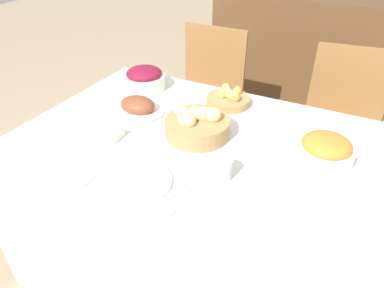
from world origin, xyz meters
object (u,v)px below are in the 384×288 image
Objects in this scene: beet_salad_bowl at (144,78)px; egg_basket at (228,99)px; chair_far_right at (341,125)px; bread_basket at (197,124)px; knife at (174,196)px; sideboard at (299,57)px; ham_platter at (138,106)px; chair_far_left at (206,94)px; carrot_bowl at (326,150)px; drinking_cup at (222,168)px; fork at (102,170)px; butter_dish at (107,133)px; dinner_plate at (136,181)px; spoon at (183,199)px.

egg_basket is at bearing 3.69° from beet_salad_bowl.
chair_far_right is 1.12m from beet_salad_bowl.
beet_salad_bowl is (-0.44, -0.03, 0.02)m from egg_basket.
bread_basket is at bearing -91.83° from egg_basket.
sideboard is at bearing 92.03° from knife.
chair_far_right is 1.15m from ham_platter.
chair_far_left is 1.15m from carrot_bowl.
knife is at bearing -50.09° from beet_salad_bowl.
chair_far_right reaches higher than drinking_cup.
beet_salad_bowl is at bearing 111.65° from fork.
sideboard reaches higher than chair_far_right.
chair_far_right is 3.47× the size of bread_basket.
egg_basket is at bearing 55.79° from butter_dish.
chair_far_left is 3.53× the size of ham_platter.
drinking_cup is 0.62× the size of butter_dish.
dinner_plate is 1.22× the size of fork.
sideboard is 1.80m from ham_platter.
sideboard is at bearing 84.38° from fork.
chair_far_right is 4.41× the size of carrot_bowl.
bread_basket is 0.36m from dinner_plate.
carrot_bowl reaches higher than ham_platter.
knife is at bearing -82.62° from egg_basket.
spoon is (0.56, -0.63, -0.05)m from beet_salad_bowl.
chair_far_right reaches higher than dinner_plate.
bread_basket is at bearing -91.55° from sideboard.
fork is (0.24, -0.63, -0.05)m from beet_salad_bowl.
spoon is at bearing -80.08° from egg_basket.
beet_salad_bowl is at bearing 104.61° from butter_dish.
sideboard is at bearing 77.88° from ham_platter.
sideboard is at bearing 103.90° from carrot_bowl.
sideboard is 2.17m from dinner_plate.
ham_platter is 1.30× the size of fork.
chair_far_left is at bearing 97.87° from fork.
fork and spoon have the same top height.
sideboard reaches higher than dinner_plate.
ham_platter is at bearing 92.22° from butter_dish.
chair_far_right is 4.60× the size of spoon.
spoon is (0.32, 0.00, 0.00)m from fork.
chair_far_left is at bearing 137.31° from carrot_bowl.
sideboard reaches higher than beet_salad_bowl.
fork is (0.13, -0.41, -0.02)m from ham_platter.
carrot_bowl reaches higher than spoon.
butter_dish is (-0.41, 0.18, 0.01)m from knife.
bread_basket is 0.41m from fork.
spoon is at bearing 0.78° from fork.
ham_platter is 1.06× the size of dinner_plate.
egg_basket is at bearing -91.50° from sideboard.
spoon is at bearing -130.91° from carrot_bowl.
chair_far_right is at bearing 42.07° from ham_platter.
egg_basket is 0.67m from spoon.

